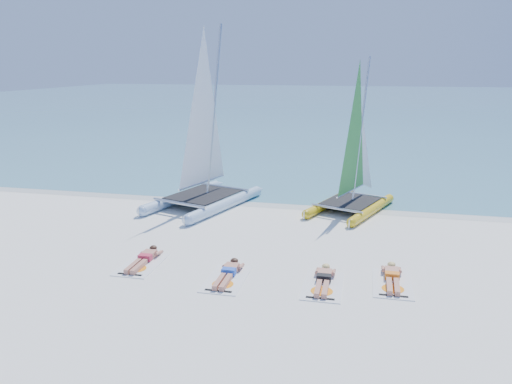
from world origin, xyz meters
The scene contains 13 objects.
ground centered at (0.00, 0.00, 0.00)m, with size 140.00×140.00×0.00m, color white.
sea centered at (0.00, 63.00, 0.01)m, with size 140.00×115.00×0.01m, color #6AA1B1.
wet_sand_strip centered at (0.00, 5.50, 0.00)m, with size 140.00×1.40×0.01m, color silver.
catamaran_blue centered at (-2.43, 4.71, 2.18)m, with size 4.08×5.88×7.30m.
catamaran_yellow centered at (3.48, 5.60, 1.89)m, with size 3.55×4.86×6.01m.
towel_a centered at (-2.24, -1.62, 0.01)m, with size 1.00×1.85×0.02m, color white.
sunbather_a centered at (-2.24, -1.43, 0.12)m, with size 0.37×1.73×0.26m.
towel_b centered at (0.39, -2.06, 0.01)m, with size 1.00×1.85×0.02m, color white.
sunbather_b centered at (0.39, -1.87, 0.12)m, with size 0.37×1.73×0.26m.
towel_c centered at (2.92, -1.92, 0.01)m, with size 1.00×1.85×0.02m, color white.
sunbather_c centered at (2.92, -1.72, 0.12)m, with size 0.37×1.73×0.26m.
towel_d centered at (4.66, -1.39, 0.01)m, with size 1.00×1.85×0.02m, color white.
sunbather_d centered at (4.66, -1.20, 0.12)m, with size 0.37×1.73×0.26m.
Camera 1 is at (3.80, -13.78, 5.52)m, focal length 35.00 mm.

